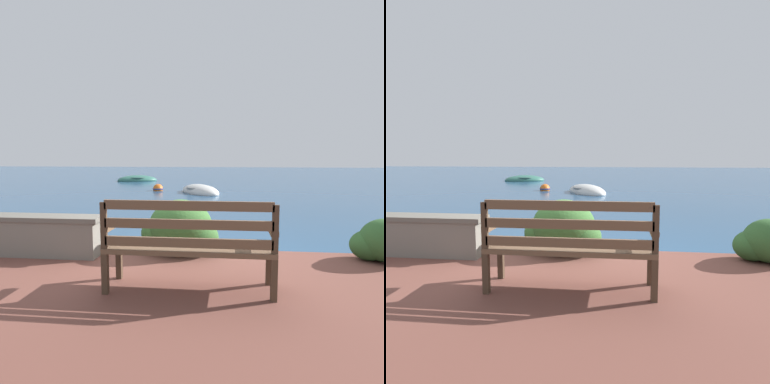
# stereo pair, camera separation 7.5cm
# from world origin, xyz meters

# --- Properties ---
(ground_plane) EXTENTS (80.00, 80.00, 0.00)m
(ground_plane) POSITION_xyz_m (0.00, 0.00, 0.00)
(ground_plane) COLOR navy
(park_bench) EXTENTS (1.68, 0.48, 0.93)m
(park_bench) POSITION_xyz_m (0.21, -1.54, 0.71)
(park_bench) COLOR #433123
(park_bench) RESTS_ON patio_terrace
(stone_wall) EXTENTS (2.10, 0.39, 0.54)m
(stone_wall) POSITION_xyz_m (-2.12, -0.54, 0.49)
(stone_wall) COLOR slate
(stone_wall) RESTS_ON patio_terrace
(hedge_clump_far_left) EXTENTS (0.73, 0.53, 0.50)m
(hedge_clump_far_left) POSITION_xyz_m (-2.56, -0.29, 0.44)
(hedge_clump_far_left) COLOR #426B33
(hedge_clump_far_left) RESTS_ON patio_terrace
(hedge_clump_left) EXTENTS (1.09, 0.79, 0.74)m
(hedge_clump_left) POSITION_xyz_m (-0.08, -0.22, 0.54)
(hedge_clump_left) COLOR #38662D
(hedge_clump_left) RESTS_ON patio_terrace
(rowboat_nearest) EXTENTS (2.29, 2.75, 0.62)m
(rowboat_nearest) POSITION_xyz_m (-0.62, 9.25, 0.06)
(rowboat_nearest) COLOR silver
(rowboat_nearest) RESTS_ON ground_plane
(rowboat_mid) EXTENTS (2.63, 1.93, 0.61)m
(rowboat_mid) POSITION_xyz_m (-4.98, 15.37, 0.06)
(rowboat_mid) COLOR #336B5B
(rowboat_mid) RESTS_ON ground_plane
(mooring_buoy) EXTENTS (0.48, 0.48, 0.44)m
(mooring_buoy) POSITION_xyz_m (-2.56, 9.99, 0.08)
(mooring_buoy) COLOR orange
(mooring_buoy) RESTS_ON ground_plane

